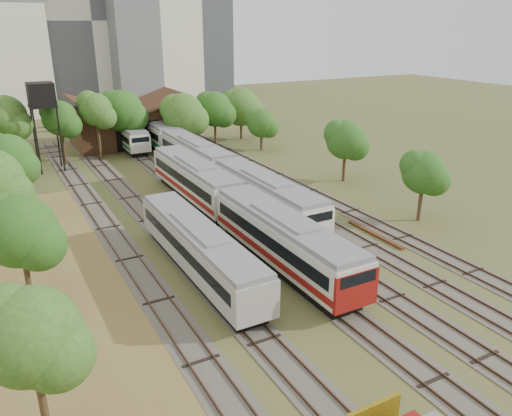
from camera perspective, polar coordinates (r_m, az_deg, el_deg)
ground at (r=32.41m, az=16.63°, el=-13.31°), size 240.00×240.00×0.00m
dry_grass_patch at (r=31.62m, az=-20.28°, el=-14.67°), size 14.00×60.00×0.04m
tracks at (r=50.59m, az=-4.04°, el=0.11°), size 24.60×80.00×0.19m
railcar_red_set at (r=44.64m, az=-2.68°, el=0.24°), size 3.31×34.57×4.10m
railcar_green_set at (r=62.37m, az=-6.88°, el=5.91°), size 3.20×52.08×3.96m
railcar_rear at (r=77.98m, az=-14.70°, el=8.15°), size 2.90×16.08×3.58m
old_grey_coach at (r=36.84m, az=-6.50°, el=-4.66°), size 2.98×18.00×3.68m
water_tower at (r=66.67m, az=-23.32°, el=11.56°), size 3.14×3.14×10.87m
rail_pile_far at (r=45.05m, az=13.43°, el=-2.94°), size 0.43×6.86×0.22m
maintenance_shed at (r=79.97m, az=-14.44°, el=9.22°), size 16.45×11.55×7.58m
tree_band_far at (r=73.25m, az=-11.74°, el=10.72°), size 39.14×9.28×9.43m
tree_band_right at (r=59.81m, az=8.45°, el=7.63°), size 5.87×35.51×7.19m
tower_centre at (r=120.32m, az=-19.17°, el=19.56°), size 20.00×18.00×36.00m
tower_far_right at (r=139.30m, az=-6.08°, el=18.82°), size 12.00×12.00×28.00m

